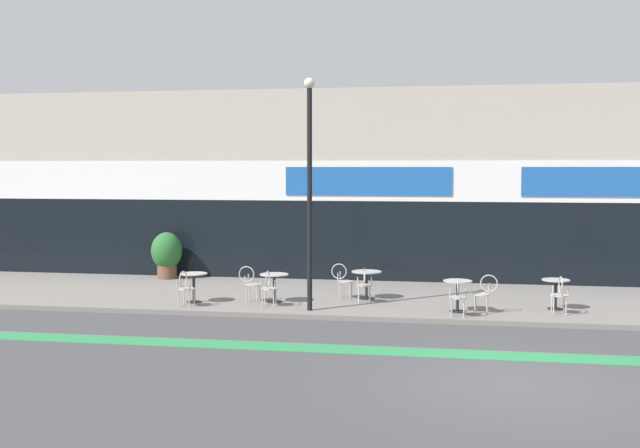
% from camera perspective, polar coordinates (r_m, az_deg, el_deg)
% --- Properties ---
extents(ground_plane, '(120.00, 120.00, 0.00)m').
position_cam_1_polar(ground_plane, '(12.83, 14.71, -11.69)').
color(ground_plane, '#424244').
extents(sidewalk_slab, '(40.00, 5.50, 0.12)m').
position_cam_1_polar(sidewalk_slab, '(19.88, 12.83, -5.80)').
color(sidewalk_slab, slate).
rests_on(sidewalk_slab, ground).
extents(storefront_facade, '(40.00, 4.06, 5.90)m').
position_cam_1_polar(storefront_facade, '(24.29, 12.31, 2.84)').
color(storefront_facade, '#B2A899').
rests_on(storefront_facade, ground).
extents(bike_lane_stripe, '(36.00, 0.70, 0.01)m').
position_cam_1_polar(bike_lane_stripe, '(14.61, 14.05, -9.70)').
color(bike_lane_stripe, '#2D844C').
rests_on(bike_lane_stripe, ground).
extents(bistro_table_0, '(0.68, 0.68, 0.74)m').
position_cam_1_polar(bistro_table_0, '(19.15, -9.60, -4.35)').
color(bistro_table_0, black).
rests_on(bistro_table_0, sidewalk_slab).
extents(bistro_table_1, '(0.73, 0.73, 0.72)m').
position_cam_1_polar(bistro_table_1, '(18.96, -3.51, -4.43)').
color(bistro_table_1, black).
rests_on(bistro_table_1, sidewalk_slab).
extents(bistro_table_2, '(0.77, 0.77, 0.72)m').
position_cam_1_polar(bistro_table_2, '(19.46, 3.57, -4.19)').
color(bistro_table_2, black).
rests_on(bistro_table_2, sidewalk_slab).
extents(bistro_table_3, '(0.67, 0.67, 0.75)m').
position_cam_1_polar(bistro_table_3, '(17.96, 10.44, -4.93)').
color(bistro_table_3, black).
rests_on(bistro_table_3, sidewalk_slab).
extents(bistro_table_4, '(0.65, 0.65, 0.72)m').
position_cam_1_polar(bistro_table_4, '(18.83, 17.52, -4.68)').
color(bistro_table_4, black).
rests_on(bistro_table_4, sidewalk_slab).
extents(cafe_chair_0_near, '(0.44, 0.59, 0.90)m').
position_cam_1_polar(cafe_chair_0_near, '(18.57, -10.25, -4.67)').
color(cafe_chair_0_near, '#B7B2AD').
rests_on(cafe_chair_0_near, sidewalk_slab).
extents(cafe_chair_1_near, '(0.41, 0.58, 0.90)m').
position_cam_1_polar(cafe_chair_1_near, '(18.36, -3.94, -4.71)').
color(cafe_chair_1_near, '#B7B2AD').
rests_on(cafe_chair_1_near, sidewalk_slab).
extents(cafe_chair_1_side, '(0.58, 0.41, 0.90)m').
position_cam_1_polar(cafe_chair_1_side, '(19.11, -5.34, -4.36)').
color(cafe_chair_1_side, '#B7B2AD').
rests_on(cafe_chair_1_side, sidewalk_slab).
extents(cafe_chair_2_near, '(0.45, 0.60, 0.90)m').
position_cam_1_polar(cafe_chair_2_near, '(18.84, 3.40, -4.48)').
color(cafe_chair_2_near, '#B7B2AD').
rests_on(cafe_chair_2_near, sidewalk_slab).
extents(cafe_chair_2_side, '(0.58, 0.42, 0.90)m').
position_cam_1_polar(cafe_chair_2_side, '(19.54, 1.74, -4.16)').
color(cafe_chair_2_side, '#B7B2AD').
rests_on(cafe_chair_2_side, sidewalk_slab).
extents(cafe_chair_3_near, '(0.41, 0.58, 0.90)m').
position_cam_1_polar(cafe_chair_3_near, '(17.34, 10.46, -5.30)').
color(cafe_chair_3_near, '#B7B2AD').
rests_on(cafe_chair_3_near, sidewalk_slab).
extents(cafe_chair_3_side, '(0.59, 0.44, 0.90)m').
position_cam_1_polar(cafe_chair_3_side, '(17.97, 12.44, -5.00)').
color(cafe_chair_3_side, '#B7B2AD').
rests_on(cafe_chair_3_side, sidewalk_slab).
extents(cafe_chair_4_near, '(0.42, 0.58, 0.90)m').
position_cam_1_polar(cafe_chair_4_near, '(18.22, 17.80, -4.97)').
color(cafe_chair_4_near, '#B7B2AD').
rests_on(cafe_chair_4_near, sidewalk_slab).
extents(planter_pot, '(0.95, 0.95, 1.42)m').
position_cam_1_polar(planter_pot, '(23.43, -11.60, -2.21)').
color(planter_pot, brown).
rests_on(planter_pot, sidewalk_slab).
extents(lamp_post, '(0.26, 0.26, 5.49)m').
position_cam_1_polar(lamp_post, '(17.62, -0.80, 3.52)').
color(lamp_post, black).
rests_on(lamp_post, sidewalk_slab).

